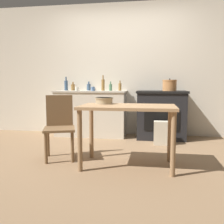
# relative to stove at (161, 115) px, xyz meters

# --- Properties ---
(ground_plane) EXTENTS (14.00, 14.00, 0.00)m
(ground_plane) POSITION_rel_stove_xyz_m (-0.78, -1.27, -0.44)
(ground_plane) COLOR #896B4C
(wall_back) EXTENTS (8.00, 0.07, 2.55)m
(wall_back) POSITION_rel_stove_xyz_m (-0.78, 0.32, 0.83)
(wall_back) COLOR beige
(wall_back) RESTS_ON ground_plane
(counter_cabinet) EXTENTS (1.36, 0.53, 0.87)m
(counter_cabinet) POSITION_rel_stove_xyz_m (-1.33, 0.03, -0.00)
(counter_cabinet) COLOR beige
(counter_cabinet) RESTS_ON ground_plane
(stove) EXTENTS (0.90, 0.60, 0.88)m
(stove) POSITION_rel_stove_xyz_m (0.00, 0.00, 0.00)
(stove) COLOR black
(stove) RESTS_ON ground_plane
(work_table) EXTENTS (1.14, 0.64, 0.75)m
(work_table) POSITION_rel_stove_xyz_m (-0.46, -1.65, 0.19)
(work_table) COLOR #A87F56
(work_table) RESTS_ON ground_plane
(chair) EXTENTS (0.51, 0.51, 0.85)m
(chair) POSITION_rel_stove_xyz_m (-1.40, -1.46, 0.01)
(chair) COLOR brown
(chair) RESTS_ON ground_plane
(flour_sack) EXTENTS (0.23, 0.16, 0.39)m
(flour_sack) POSITION_rel_stove_xyz_m (-0.02, -0.50, -0.24)
(flour_sack) COLOR beige
(flour_sack) RESTS_ON ground_plane
(stock_pot) EXTENTS (0.26, 0.26, 0.22)m
(stock_pot) POSITION_rel_stove_xyz_m (0.13, -0.07, 0.54)
(stock_pot) COLOR #B77A47
(stock_pot) RESTS_ON stove
(mixing_bowl_large) EXTENTS (0.24, 0.24, 0.08)m
(mixing_bowl_large) POSITION_rel_stove_xyz_m (-0.78, -1.48, 0.35)
(mixing_bowl_large) COLOR tan
(mixing_bowl_large) RESTS_ON work_table
(bottle_far_left) EXTENTS (0.06, 0.06, 0.17)m
(bottle_far_left) POSITION_rel_stove_xyz_m (-0.96, 0.07, 0.50)
(bottle_far_left) COLOR #517F5B
(bottle_far_left) RESTS_ON counter_cabinet
(bottle_left) EXTENTS (0.08, 0.08, 0.17)m
(bottle_left) POSITION_rel_stove_xyz_m (-1.72, 0.13, 0.50)
(bottle_left) COLOR olive
(bottle_left) RESTS_ON counter_cabinet
(bottle_mid_left) EXTENTS (0.07, 0.07, 0.17)m
(bottle_mid_left) POSITION_rel_stove_xyz_m (-1.42, 0.22, 0.50)
(bottle_mid_left) COLOR #3D5675
(bottle_mid_left) RESTS_ON counter_cabinet
(bottle_center_left) EXTENTS (0.07, 0.07, 0.27)m
(bottle_center_left) POSITION_rel_stove_xyz_m (-1.87, 0.15, 0.53)
(bottle_center_left) COLOR #3D5675
(bottle_center_left) RESTS_ON counter_cabinet
(bottle_center) EXTENTS (0.06, 0.06, 0.30)m
(bottle_center) POSITION_rel_stove_xyz_m (-1.11, 0.13, 0.54)
(bottle_center) COLOR olive
(bottle_center) RESTS_ON counter_cabinet
(bottle_center_right) EXTENTS (0.06, 0.06, 0.19)m
(bottle_center_right) POSITION_rel_stove_xyz_m (-0.79, 0.14, 0.50)
(bottle_center_right) COLOR olive
(bottle_center_right) RESTS_ON counter_cabinet
(cup_mid_right) EXTENTS (0.07, 0.07, 0.08)m
(cup_mid_right) POSITION_rel_stove_xyz_m (-1.25, -0.12, 0.47)
(cup_mid_right) COLOR #4C6B99
(cup_mid_right) RESTS_ON counter_cabinet
(cup_right) EXTENTS (0.07, 0.07, 0.08)m
(cup_right) POSITION_rel_stove_xyz_m (-1.57, -0.09, 0.47)
(cup_right) COLOR silver
(cup_right) RESTS_ON counter_cabinet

